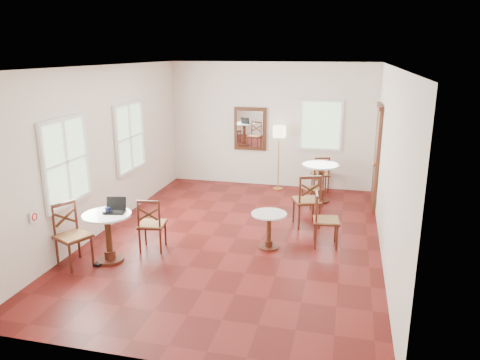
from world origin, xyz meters
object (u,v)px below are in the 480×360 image
at_px(chair_back_b, 313,188).
at_px(chair_mid_b, 325,220).
at_px(cafe_table_near, 108,232).
at_px(chair_near_b, 72,235).
at_px(water_glass, 104,211).
at_px(cafe_table_back, 320,179).
at_px(navy_mug, 108,211).
at_px(laptop, 115,208).
at_px(chair_back_a, 321,174).
at_px(floor_lamp, 279,136).
at_px(power_adapter, 97,265).
at_px(cafe_table_mid, 269,227).
at_px(mouse, 105,213).
at_px(chair_mid_a, 307,200).
at_px(chair_near_a, 152,224).

bearing_deg(chair_back_b, chair_mid_b, -33.06).
xyz_separation_m(cafe_table_near, chair_near_b, (-0.47, -0.25, 0.00)).
bearing_deg(water_glass, chair_back_b, 49.31).
xyz_separation_m(cafe_table_back, navy_mug, (-3.04, -3.80, 0.32)).
bearing_deg(cafe_table_near, laptop, 54.79).
distance_m(chair_back_a, floor_lamp, 1.34).
xyz_separation_m(chair_mid_b, power_adapter, (-3.40, -1.63, -0.45)).
bearing_deg(chair_near_b, cafe_table_mid, -39.08).
distance_m(floor_lamp, water_glass, 4.99).
height_order(chair_back_a, laptop, laptop).
xyz_separation_m(water_glass, power_adapter, (-0.08, -0.21, -0.82)).
relative_size(floor_lamp, laptop, 4.38).
height_order(water_glass, power_adapter, water_glass).
relative_size(chair_mid_b, power_adapter, 9.15).
bearing_deg(floor_lamp, cafe_table_mid, -83.72).
xyz_separation_m(chair_near_b, water_glass, (0.44, 0.24, 0.35)).
xyz_separation_m(floor_lamp, mouse, (-2.02, -4.53, -0.50)).
bearing_deg(mouse, water_glass, 175.83).
relative_size(cafe_table_back, chair_back_a, 0.97).
bearing_deg(chair_back_a, power_adapter, 43.46).
bearing_deg(chair_mid_b, navy_mug, 106.14).
bearing_deg(chair_mid_a, chair_mid_b, 92.40).
height_order(chair_back_b, laptop, laptop).
bearing_deg(floor_lamp, chair_mid_a, -68.28).
relative_size(chair_mid_b, navy_mug, 7.93).
xyz_separation_m(cafe_table_back, chair_mid_a, (-0.14, -1.58, -0.01)).
height_order(chair_back_a, mouse, chair_back_a).
xyz_separation_m(chair_near_b, floor_lamp, (2.48, 4.77, 0.82)).
distance_m(laptop, power_adapter, 0.92).
relative_size(chair_near_a, chair_back_a, 1.06).
bearing_deg(chair_near_b, laptop, -29.98).
height_order(cafe_table_near, mouse, mouse).
distance_m(cafe_table_mid, navy_mug, 2.63).
height_order(chair_mid_a, chair_back_b, chair_mid_a).
bearing_deg(cafe_table_mid, chair_near_b, -155.04).
distance_m(cafe_table_mid, chair_back_a, 3.55).
relative_size(mouse, power_adapter, 1.04).
bearing_deg(chair_back_b, mouse, -83.54).
xyz_separation_m(cafe_table_back, chair_back_b, (-0.11, -0.39, -0.12)).
height_order(chair_mid_a, navy_mug, chair_mid_a).
bearing_deg(chair_back_a, cafe_table_near, 43.13).
distance_m(chair_mid_b, chair_back_a, 3.18).
xyz_separation_m(laptop, power_adapter, (-0.20, -0.35, -0.83)).
bearing_deg(cafe_table_back, laptop, -128.61).
distance_m(cafe_table_near, cafe_table_back, 4.89).
distance_m(chair_mid_a, floor_lamp, 2.57).
bearing_deg(chair_mid_b, chair_back_b, 3.27).
distance_m(cafe_table_near, chair_back_b, 4.52).
height_order(chair_near_a, floor_lamp, floor_lamp).
height_order(cafe_table_mid, navy_mug, navy_mug).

